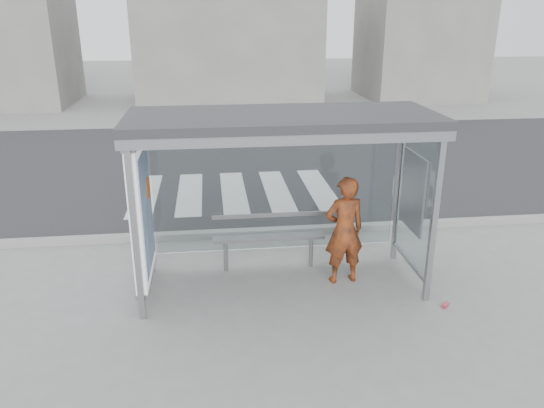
{
  "coord_description": "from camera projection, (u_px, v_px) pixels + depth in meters",
  "views": [
    {
      "loc": [
        -1.0,
        -7.1,
        3.93
      ],
      "look_at": [
        -0.12,
        0.2,
        1.24
      ],
      "focal_mm": 35.0,
      "sensor_mm": 36.0,
      "label": 1
    }
  ],
  "objects": [
    {
      "name": "ground",
      "position": [
        282.0,
        285.0,
        8.08
      ],
      "size": [
        80.0,
        80.0,
        0.0
      ],
      "primitive_type": "plane",
      "color": "gray",
      "rests_on": "ground"
    },
    {
      "name": "road",
      "position": [
        247.0,
        162.0,
        14.61
      ],
      "size": [
        30.0,
        10.0,
        0.01
      ],
      "primitive_type": "cube",
      "color": "#272729",
      "rests_on": "ground"
    },
    {
      "name": "curb",
      "position": [
        267.0,
        231.0,
        9.88
      ],
      "size": [
        30.0,
        0.18,
        0.12
      ],
      "primitive_type": "cube",
      "color": "gray",
      "rests_on": "ground"
    },
    {
      "name": "crosswalk",
      "position": [
        234.0,
        192.0,
        12.22
      ],
      "size": [
        4.55,
        3.0,
        0.0
      ],
      "color": "silver",
      "rests_on": "ground"
    },
    {
      "name": "bus_shelter",
      "position": [
        256.0,
        159.0,
        7.42
      ],
      "size": [
        4.25,
        1.65,
        2.62
      ],
      "color": "gray",
      "rests_on": "ground"
    },
    {
      "name": "building_center",
      "position": [
        228.0,
        44.0,
        24.01
      ],
      "size": [
        8.0,
        5.0,
        5.0
      ],
      "primitive_type": "cube",
      "color": "slate",
      "rests_on": "ground"
    },
    {
      "name": "building_right",
      "position": [
        421.0,
        21.0,
        24.68
      ],
      "size": [
        5.0,
        5.0,
        7.0
      ],
      "primitive_type": "cube",
      "color": "slate",
      "rests_on": "ground"
    },
    {
      "name": "person",
      "position": [
        344.0,
        230.0,
        7.92
      ],
      "size": [
        0.66,
        0.47,
        1.68
      ],
      "primitive_type": "imported",
      "rotation": [
        0.0,
        0.0,
        3.26
      ],
      "color": "#EF5216",
      "rests_on": "ground"
    },
    {
      "name": "bench",
      "position": [
        269.0,
        237.0,
        8.43
      ],
      "size": [
        1.78,
        0.22,
        0.92
      ],
      "color": "slate",
      "rests_on": "ground"
    },
    {
      "name": "soda_can",
      "position": [
        445.0,
        305.0,
        7.46
      ],
      "size": [
        0.14,
        0.13,
        0.07
      ],
      "primitive_type": "cylinder",
      "rotation": [
        0.0,
        1.57,
        0.73
      ],
      "color": "#F1475C",
      "rests_on": "ground"
    }
  ]
}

